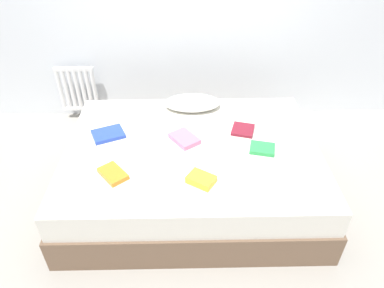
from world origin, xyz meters
The scene contains 10 objects.
ground_plane centered at (0.00, 0.00, 0.00)m, with size 8.00×8.00×0.00m, color #9E998E.
bed centered at (0.00, 0.00, 0.25)m, with size 2.00×1.50×0.50m.
radiator centered at (-1.20, 1.20, 0.37)m, with size 0.41×0.04×0.50m.
pillow centered at (0.01, 0.57, 0.56)m, with size 0.50×0.28×0.11m, color white.
textbook_green centered at (0.54, -0.07, 0.52)m, with size 0.19×0.15×0.03m, color green.
textbook_maroon centered at (0.42, 0.19, 0.51)m, with size 0.17×0.18×0.02m, color maroon.
textbook_blue centered at (-0.68, 0.15, 0.52)m, with size 0.24×0.19×0.03m, color #2847B7.
textbook_orange centered at (-0.56, -0.33, 0.52)m, with size 0.21×0.13×0.03m, color orange.
textbook_yellow centered at (0.05, -0.41, 0.53)m, with size 0.18×0.13×0.05m, color yellow.
textbook_pink centered at (-0.06, 0.07, 0.52)m, with size 0.23×0.16×0.04m, color pink.
Camera 1 is at (-0.05, -2.18, 2.16)m, focal length 32.91 mm.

